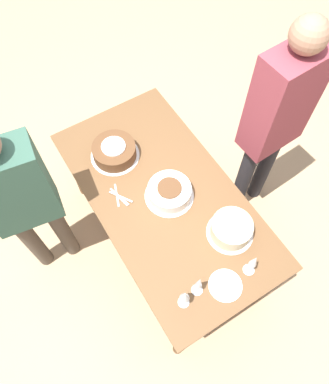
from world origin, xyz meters
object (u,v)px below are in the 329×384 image
object	(u,v)px
wine_glass_far	(254,262)
person_cutting	(21,199)
person_watching	(276,117)
wine_glass_extra	(185,296)
cake_front_chocolate	(114,151)
cake_center_white	(169,192)
cake_back_decorated	(231,229)
wine_glass_near	(199,283)

from	to	relation	value
wine_glass_far	person_cutting	world-z (taller)	person_cutting
person_cutting	person_watching	distance (m)	1.62
wine_glass_extra	person_cutting	world-z (taller)	person_cutting
cake_front_chocolate	wine_glass_far	bearing A→B (deg)	14.10
cake_center_white	cake_back_decorated	bearing A→B (deg)	23.25
cake_center_white	wine_glass_extra	bearing A→B (deg)	-25.39
wine_glass_near	wine_glass_far	world-z (taller)	wine_glass_near
cake_back_decorated	wine_glass_near	distance (m)	0.42
cake_center_white	wine_glass_far	size ratio (longest dim) A/B	1.44
cake_center_white	cake_back_decorated	size ratio (longest dim) A/B	1.10
cake_center_white	person_cutting	xyz separation A→B (m)	(-0.36, -0.81, 0.13)
cake_front_chocolate	person_watching	distance (m)	1.07
wine_glass_far	wine_glass_extra	bearing A→B (deg)	-96.00
cake_front_chocolate	wine_glass_extra	bearing A→B (deg)	-7.56
wine_glass_extra	person_watching	size ratio (longest dim) A/B	0.12
cake_center_white	person_watching	distance (m)	0.81
wine_glass_far	wine_glass_extra	size ratio (longest dim) A/B	1.02
cake_center_white	wine_glass_far	distance (m)	0.68
wine_glass_near	cake_front_chocolate	bearing A→B (deg)	177.78
cake_front_chocolate	wine_glass_extra	xyz separation A→B (m)	(1.07, -0.14, 0.10)
wine_glass_near	wine_glass_extra	size ratio (longest dim) A/B	1.06
wine_glass_far	cake_front_chocolate	bearing A→B (deg)	-165.90
cake_front_chocolate	person_watching	size ratio (longest dim) A/B	0.19
cake_center_white	wine_glass_extra	size ratio (longest dim) A/B	1.47
cake_back_decorated	person_cutting	world-z (taller)	person_cutting
wine_glass_near	person_watching	size ratio (longest dim) A/B	0.13
cake_center_white	wine_glass_extra	distance (m)	0.69
wine_glass_far	person_watching	world-z (taller)	person_watching
wine_glass_near	wine_glass_far	xyz separation A→B (m)	(0.06, 0.32, -0.00)
person_watching	cake_front_chocolate	bearing A→B (deg)	-31.16
wine_glass_near	wine_glass_extra	distance (m)	0.10
cake_back_decorated	wine_glass_far	size ratio (longest dim) A/B	1.31
wine_glass_extra	person_watching	world-z (taller)	person_watching
cake_back_decorated	person_cutting	distance (m)	1.26
wine_glass_far	wine_glass_extra	world-z (taller)	wine_glass_far
person_cutting	cake_back_decorated	bearing A→B (deg)	-29.65
person_watching	wine_glass_near	bearing A→B (deg)	27.79
cake_front_chocolate	wine_glass_near	xyz separation A→B (m)	(1.06, -0.04, 0.10)
cake_back_decorated	wine_glass_extra	world-z (taller)	wine_glass_extra
cake_front_chocolate	cake_back_decorated	xyz separation A→B (m)	(0.87, 0.33, 0.01)
wine_glass_far	wine_glass_extra	xyz separation A→B (m)	(-0.04, -0.42, 0.00)
wine_glass_far	wine_glass_near	bearing A→B (deg)	-100.74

